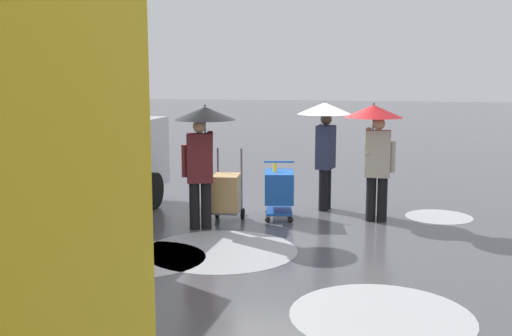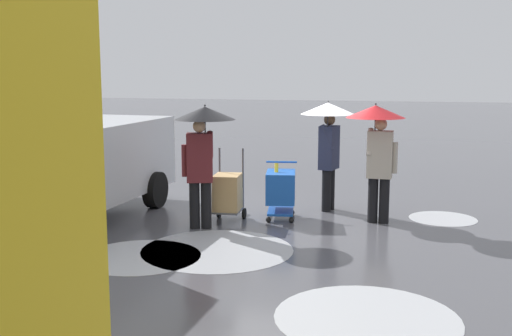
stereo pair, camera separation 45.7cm
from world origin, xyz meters
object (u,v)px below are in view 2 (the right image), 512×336
object	(u,v)px
pedestrian_pink_side	(378,136)
pedestrian_white_side	(328,130)
hand_dolly_boxes	(228,193)
shopping_cart_vendor	(281,188)
pedestrian_black_side	(203,138)
cargo_van_parked_right	(55,160)

from	to	relation	value
pedestrian_pink_side	pedestrian_white_side	xyz separation A→B (m)	(0.97, -0.71, 0.01)
hand_dolly_boxes	shopping_cart_vendor	bearing A→B (deg)	-151.64
shopping_cart_vendor	pedestrian_white_side	distance (m)	1.53
pedestrian_pink_side	pedestrian_white_side	world-z (taller)	same
shopping_cart_vendor	pedestrian_black_side	xyz separation A→B (m)	(1.15, 1.00, 1.02)
cargo_van_parked_right	shopping_cart_vendor	xyz separation A→B (m)	(-3.68, -1.51, -0.61)
cargo_van_parked_right	shopping_cart_vendor	bearing A→B (deg)	-157.73
hand_dolly_boxes	pedestrian_black_side	world-z (taller)	pedestrian_black_side
shopping_cart_vendor	pedestrian_pink_side	world-z (taller)	pedestrian_pink_side
shopping_cart_vendor	pedestrian_pink_side	xyz separation A→B (m)	(-1.71, -0.15, 1.00)
shopping_cart_vendor	pedestrian_white_side	size ratio (longest dim) A/B	0.49
shopping_cart_vendor	pedestrian_black_side	world-z (taller)	pedestrian_black_side
pedestrian_black_side	pedestrian_white_side	distance (m)	2.66
pedestrian_pink_side	cargo_van_parked_right	bearing A→B (deg)	17.13
cargo_van_parked_right	pedestrian_white_side	world-z (taller)	cargo_van_parked_right
cargo_van_parked_right	pedestrian_black_side	distance (m)	2.61
cargo_van_parked_right	pedestrian_black_side	xyz separation A→B (m)	(-2.53, -0.51, 0.41)
cargo_van_parked_right	pedestrian_white_side	xyz separation A→B (m)	(-4.43, -2.37, 0.41)
hand_dolly_boxes	pedestrian_pink_side	distance (m)	2.86
hand_dolly_boxes	pedestrian_black_side	distance (m)	1.21
pedestrian_pink_side	pedestrian_white_side	distance (m)	1.20
cargo_van_parked_right	hand_dolly_boxes	xyz separation A→B (m)	(-2.80, -1.03, -0.65)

